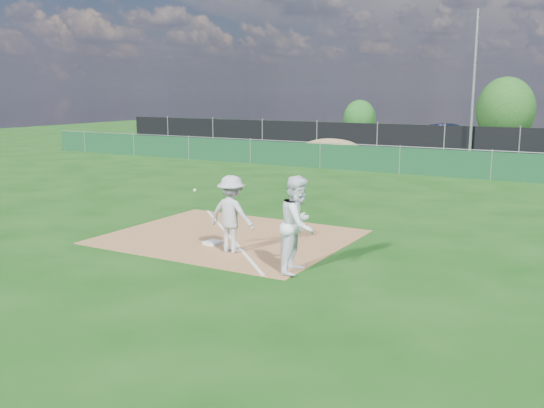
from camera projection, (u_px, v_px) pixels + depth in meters
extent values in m
plane|color=#12410D|center=(359.00, 189.00, 23.43)|extent=(90.00, 90.00, 0.00)
cube|color=#96653C|center=(230.00, 237.00, 15.75)|extent=(6.00, 5.00, 0.02)
cube|color=white|center=(230.00, 236.00, 15.74)|extent=(5.01, 5.01, 0.01)
cube|color=#0F391E|center=(400.00, 161.00, 27.59)|extent=(44.00, 0.05, 1.20)
ellipsoid|color=olive|center=(331.00, 149.00, 33.02)|extent=(3.38, 2.60, 1.17)
cube|color=black|center=(444.00, 141.00, 34.37)|extent=(46.00, 0.04, 1.80)
cube|color=black|center=(463.00, 150.00, 38.80)|extent=(46.00, 9.00, 0.01)
cylinder|color=slate|center=(474.00, 86.00, 32.81)|extent=(0.16, 0.16, 8.00)
cube|color=silver|center=(213.00, 243.00, 14.94)|extent=(0.44, 0.44, 0.08)
imported|color=silver|center=(232.00, 214.00, 14.10)|extent=(1.19, 0.71, 1.81)
sphere|color=white|center=(195.00, 190.00, 14.63)|extent=(0.08, 0.08, 0.08)
imported|color=white|center=(298.00, 224.00, 12.56)|extent=(0.90, 1.09, 2.05)
imported|color=#A4A8AC|center=(385.00, 136.00, 40.10)|extent=(4.78, 2.78, 1.53)
imported|color=black|center=(450.00, 137.00, 38.89)|extent=(5.04, 2.16, 1.61)
imported|color=black|center=(537.00, 141.00, 36.40)|extent=(5.44, 3.66, 1.46)
cylinder|color=#382316|center=(359.00, 133.00, 47.78)|extent=(0.24, 0.24, 0.85)
ellipsoid|color=#174E16|center=(359.00, 119.00, 47.57)|extent=(2.55, 2.55, 2.93)
cylinder|color=#382316|center=(504.00, 135.00, 42.25)|extent=(0.24, 0.24, 1.32)
ellipsoid|color=#1A4915|center=(506.00, 110.00, 41.92)|extent=(3.95, 3.95, 4.55)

